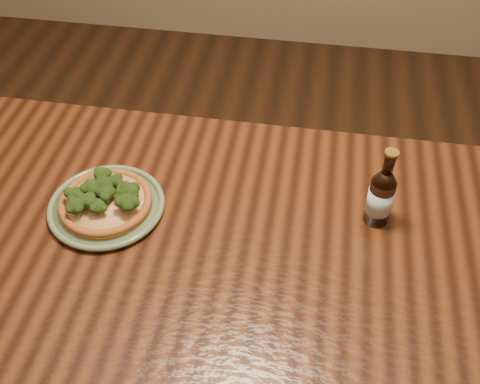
% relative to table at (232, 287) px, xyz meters
% --- Properties ---
extents(table, '(1.60, 0.90, 0.75)m').
position_rel_table_xyz_m(table, '(0.00, 0.00, 0.00)').
color(table, '#45210E').
rests_on(table, ground).
extents(plate, '(0.26, 0.26, 0.02)m').
position_rel_table_xyz_m(plate, '(-0.30, 0.09, 0.10)').
color(plate, '#5D704D').
rests_on(plate, table).
extents(pizza, '(0.20, 0.20, 0.07)m').
position_rel_table_xyz_m(pizza, '(-0.30, 0.09, 0.12)').
color(pizza, '#965122').
rests_on(pizza, plate).
extents(beer_bottle, '(0.05, 0.05, 0.20)m').
position_rel_table_xyz_m(beer_bottle, '(0.29, 0.16, 0.17)').
color(beer_bottle, black).
rests_on(beer_bottle, table).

